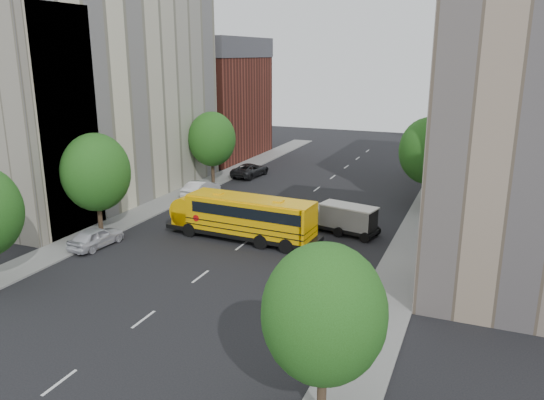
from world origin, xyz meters
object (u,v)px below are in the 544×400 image
Objects in this scene: parked_car_2 at (250,170)px; street_tree_1 at (96,172)px; parked_car_0 at (96,237)px; school_bus at (241,215)px; street_tree_3 at (324,314)px; street_tree_4 at (428,151)px; street_tree_2 at (212,139)px; parked_car_3 at (330,298)px; parked_car_5 at (422,165)px; safari_truck at (343,218)px; street_tree_5 at (441,136)px; parked_car_1 at (201,188)px.

street_tree_1 is at bearing 90.45° from parked_car_2.
school_bus is at bearing -144.16° from parked_car_0.
street_tree_4 is (0.00, 32.00, 0.62)m from street_tree_3.
street_tree_2 reaches higher than parked_car_3.
street_tree_1 is 1.95× the size of parked_car_5.
street_tree_5 is at bearing 90.20° from safari_truck.
street_tree_3 reaches higher than parked_car_1.
street_tree_4 is at bearing 172.43° from parked_car_2.
parked_car_2 is 1.06× the size of parked_car_3.
street_tree_2 is 6.65m from parked_car_2.
parked_car_3 is 38.88m from parked_car_5.
street_tree_5 is at bearing -153.96° from parked_car_2.
street_tree_3 is 9.74m from parked_car_3.
parked_car_2 is (-19.80, 4.77, -4.33)m from street_tree_4.
street_tree_5 is (22.00, 30.00, -0.25)m from street_tree_1.
street_tree_2 is 6.61m from parked_car_1.
safari_truck is at bearing 102.89° from street_tree_3.
street_tree_1 reaches higher than parked_car_1.
parked_car_3 is at bearing -93.57° from street_tree_5.
street_tree_2 reaches higher than parked_car_5.
street_tree_3 is 32.01m from street_tree_4.
street_tree_5 is at bearing -118.37° from parked_car_0.
street_tree_3 is 1.25× the size of safari_truck.
street_tree_2 is at bearing 71.19° from parked_car_2.
school_bus is at bearing -113.58° from street_tree_5.
street_tree_2 is 25.55m from parked_car_5.
parked_car_3 is at bearing -14.91° from street_tree_1.
safari_truck is at bearing -97.51° from parked_car_5.
parked_car_2 is 1.33× the size of parked_car_5.
street_tree_4 is 1.84× the size of parked_car_0.
street_tree_3 is 0.95× the size of street_tree_5.
parked_car_5 is at bearing 121.40° from street_tree_5.
street_tree_3 reaches higher than parked_car_0.
street_tree_1 is 1.80× the size of parked_car_0.
street_tree_3 is at bearing 124.27° from parked_car_2.
parked_car_5 is at bearing -130.27° from parked_car_1.
safari_truck is 1.30× the size of parked_car_0.
parked_car_0 is at bearing 94.13° from parked_car_2.
street_tree_4 reaches higher than parked_car_1.
street_tree_4 is at bearing 39.29° from street_tree_1.
parked_car_3 is (-2.20, -23.27, -4.34)m from street_tree_4.
street_tree_1 is 23.26m from parked_car_2.
parked_car_2 is (-14.88, 15.27, -0.48)m from safari_truck.
street_tree_3 is at bearing -52.68° from school_bus.
street_tree_3 is 0.88× the size of street_tree_4.
street_tree_1 is 1.11× the size of street_tree_3.
safari_truck is 1.41× the size of parked_car_5.
safari_truck is (6.74, 4.20, -0.67)m from school_bus.
street_tree_1 is at bearing 147.53° from street_tree_3.
street_tree_4 is 1.59× the size of parked_car_3.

